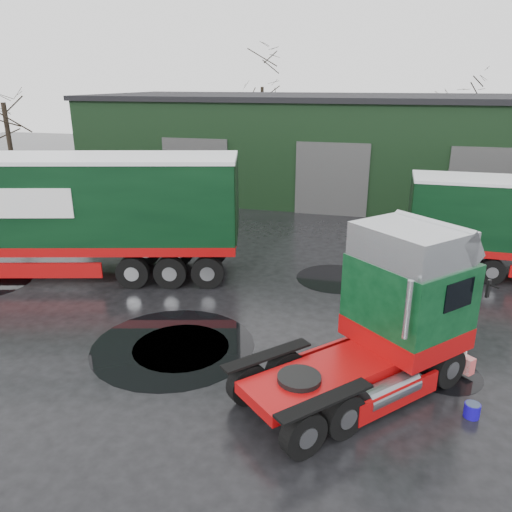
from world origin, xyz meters
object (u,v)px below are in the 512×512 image
at_px(hero_tractor, 354,319).
at_px(tree_back_a, 262,110).
at_px(tree_left, 8,132).
at_px(trailer_left, 39,217).
at_px(warehouse, 343,145).
at_px(wash_bucket, 472,410).
at_px(tree_back_b, 457,126).

bearing_deg(hero_tractor, tree_back_a, 149.85).
bearing_deg(tree_back_a, tree_left, -121.43).
height_order(hero_tractor, trailer_left, trailer_left).
relative_size(tree_left, tree_back_a, 0.89).
xyz_separation_m(trailer_left, tree_left, (-9.50, 10.13, 1.93)).
xyz_separation_m(warehouse, tree_back_a, (-8.00, 10.00, 1.59)).
xyz_separation_m(trailer_left, wash_bucket, (14.73, -5.06, -2.16)).
relative_size(wash_bucket, tree_back_b, 0.05).
bearing_deg(tree_left, warehouse, 22.83).
bearing_deg(trailer_left, warehouse, -42.77).
relative_size(hero_tractor, tree_back_a, 0.68).
relative_size(warehouse, wash_bucket, 92.20).
relative_size(warehouse, tree_back_a, 3.41).
distance_m(hero_tractor, tree_left, 26.31).
relative_size(wash_bucket, tree_back_a, 0.04).
height_order(warehouse, tree_back_b, tree_back_b).
bearing_deg(warehouse, tree_left, -157.17).
bearing_deg(warehouse, tree_back_a, 128.66).
bearing_deg(tree_left, trailer_left, -46.84).
xyz_separation_m(wash_bucket, tree_back_b, (2.77, 33.19, 3.59)).
relative_size(warehouse, tree_back_b, 4.32).
xyz_separation_m(hero_tractor, trailer_left, (-12.00, 4.87, 0.33)).
xyz_separation_m(hero_tractor, wash_bucket, (2.73, -0.19, -1.83)).
distance_m(wash_bucket, tree_left, 28.89).
distance_m(wash_bucket, tree_back_a, 36.02).
distance_m(warehouse, tree_back_b, 12.82).
xyz_separation_m(hero_tractor, tree_left, (-21.50, 15.00, 2.26)).
bearing_deg(tree_back_b, trailer_left, -121.89).
distance_m(warehouse, wash_bucket, 23.96).
distance_m(trailer_left, tree_back_b, 33.16).
bearing_deg(tree_left, tree_back_b, 33.69).
xyz_separation_m(tree_left, tree_back_b, (27.00, 18.00, -0.50)).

